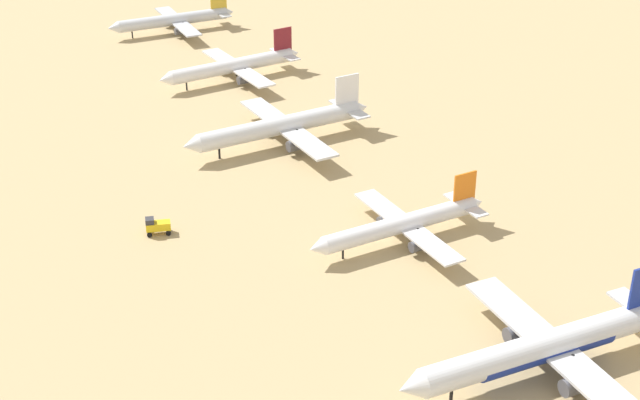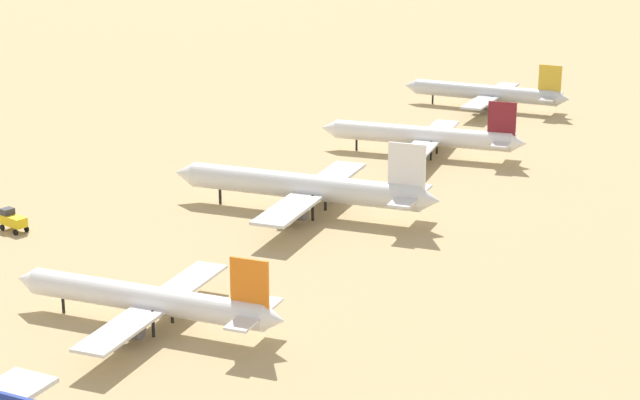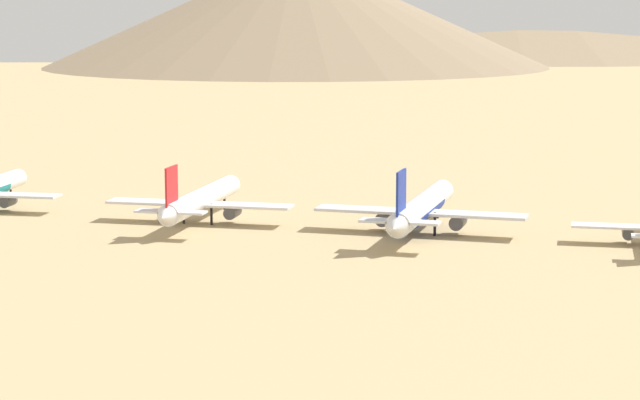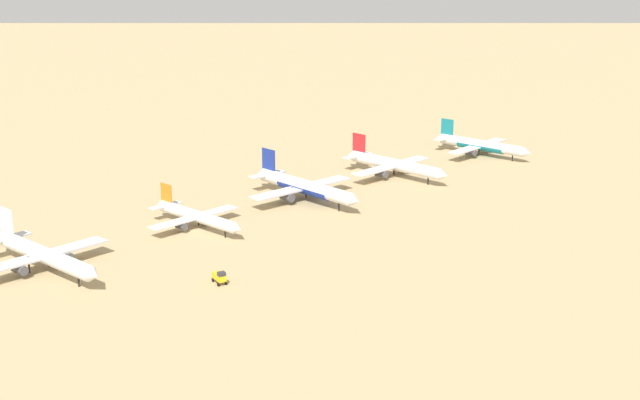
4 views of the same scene
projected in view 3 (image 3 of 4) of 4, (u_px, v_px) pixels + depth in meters
name	position (u px, v px, depth m)	size (l,w,h in m)	color
parked_jet_4	(422.00, 208.00, 257.49)	(55.02, 44.59, 15.90)	silver
parked_jet_5	(201.00, 200.00, 269.87)	(51.53, 41.82, 14.87)	white
desert_hill_4	(296.00, 10.00, 932.57)	(383.53, 383.53, 85.14)	#847056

